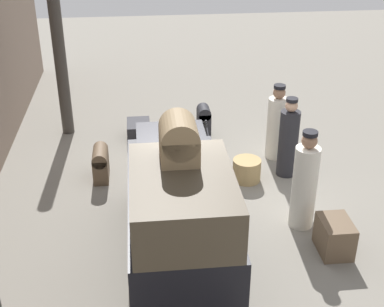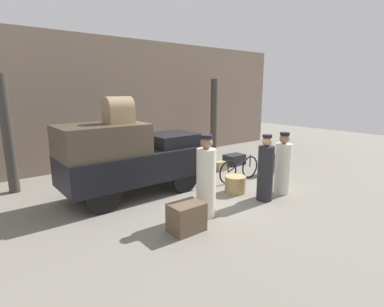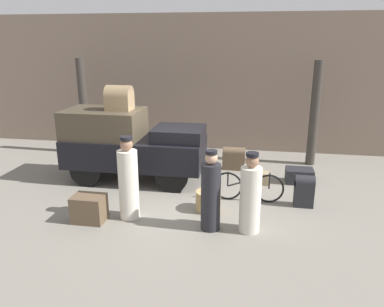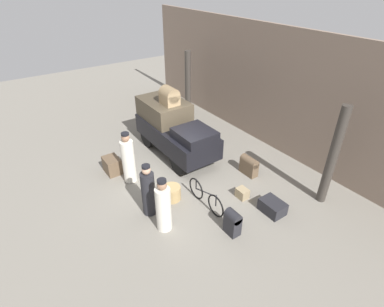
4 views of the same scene
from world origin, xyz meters
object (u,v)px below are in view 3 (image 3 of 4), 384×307
suitcase_black_upright (89,209)px  truck (129,143)px  wicker_basket (208,201)px  trunk_large_brown (299,176)px  porter_standing_middle (250,197)px  bicycle (248,187)px  porter_with_bicycle (128,182)px  trunk_barrel_dark (304,190)px  conductor_in_dark_uniform (211,194)px  suitcase_small_leather (234,158)px  trunk_umber_medium (262,178)px  trunk_on_truck_roof (119,99)px

suitcase_black_upright → truck: bearing=88.6°
wicker_basket → trunk_large_brown: bearing=43.9°
porter_standing_middle → trunk_large_brown: 3.20m
bicycle → trunk_large_brown: (1.32, 1.45, -0.17)m
porter_with_bicycle → porter_standing_middle: 2.54m
bicycle → trunk_barrel_dark: 1.26m
conductor_in_dark_uniform → suitcase_small_leather: size_ratio=2.47×
suitcase_black_upright → suitcase_small_leather: suitcase_small_leather is taller
trunk_umber_medium → suitcase_small_leather: bearing=127.9°
bicycle → trunk_large_brown: size_ratio=2.32×
suitcase_small_leather → trunk_on_truck_roof: size_ratio=1.04×
truck → porter_standing_middle: (3.25, -2.34, -0.31)m
truck → conductor_in_dark_uniform: (2.48, -2.38, -0.29)m
wicker_basket → conductor_in_dark_uniform: size_ratio=0.34×
truck → bicycle: bearing=-15.7°
truck → conductor_in_dark_uniform: size_ratio=2.22×
truck → trunk_on_truck_roof: 1.18m
porter_standing_middle → suitcase_black_upright: size_ratio=2.47×
porter_standing_middle → wicker_basket: bearing=139.1°
trunk_umber_medium → suitcase_black_upright: suitcase_black_upright is taller
porter_with_bicycle → suitcase_small_leather: bearing=60.4°
suitcase_black_upright → suitcase_small_leather: (2.77, 3.82, 0.07)m
porter_with_bicycle → suitcase_small_leather: 4.06m
trunk_umber_medium → conductor_in_dark_uniform: bearing=-111.3°
trunk_umber_medium → suitcase_black_upright: (-3.58, -2.78, 0.13)m
suitcase_black_upright → trunk_barrel_dark: trunk_barrel_dark is taller
porter_with_bicycle → suitcase_black_upright: 0.99m
conductor_in_dark_uniform → trunk_large_brown: 3.61m
porter_with_bicycle → suitcase_black_upright: bearing=-158.1°
suitcase_black_upright → trunk_on_truck_roof: 3.15m
porter_standing_middle → trunk_on_truck_roof: trunk_on_truck_roof is taller
bicycle → porter_with_bicycle: 2.82m
wicker_basket → conductor_in_dark_uniform: 1.00m
conductor_in_dark_uniform → trunk_umber_medium: 2.93m
truck → porter_standing_middle: truck is taller
truck → suitcase_black_upright: bearing=-91.4°
porter_standing_middle → trunk_barrel_dark: (1.19, 1.39, -0.34)m
porter_with_bicycle → trunk_barrel_dark: size_ratio=2.42×
truck → trunk_barrel_dark: (4.45, -0.95, -0.65)m
wicker_basket → trunk_on_truck_roof: size_ratio=0.86×
bicycle → conductor_in_dark_uniform: bearing=-115.3°
trunk_barrel_dark → trunk_on_truck_roof: size_ratio=1.15×
truck → trunk_barrel_dark: size_ratio=4.94×
trunk_large_brown → suitcase_small_leather: size_ratio=1.07×
trunk_on_truck_roof → suitcase_small_leather: bearing=24.6°
bicycle → trunk_umber_medium: size_ratio=4.56×
wicker_basket → conductor_in_dark_uniform: (0.15, -0.84, 0.53)m
trunk_barrel_dark → porter_standing_middle: bearing=-130.7°
bicycle → suitcase_small_leather: (-0.48, 2.23, -0.00)m
bicycle → porter_standing_middle: bearing=-87.3°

